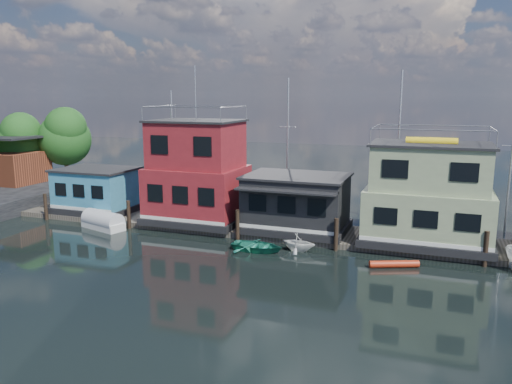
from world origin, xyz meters
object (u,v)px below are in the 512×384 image
at_px(dinghy_teal, 257,246).
at_px(tarp_runabout, 103,222).
at_px(dinghy_white, 298,242).
at_px(red_kayak, 394,264).
at_px(houseboat_green, 428,196).
at_px(houseboat_red, 197,174).
at_px(houseboat_blue, 97,190).
at_px(houseboat_dark, 296,203).

distance_m(dinghy_teal, tarp_runabout, 13.12).
height_order(dinghy_teal, tarp_runabout, tarp_runabout).
xyz_separation_m(dinghy_white, red_kayak, (6.22, -1.10, -0.39)).
bearing_deg(houseboat_green, red_kayak, -108.02).
relative_size(houseboat_red, dinghy_white, 5.14).
distance_m(houseboat_blue, houseboat_green, 26.53).
xyz_separation_m(houseboat_blue, red_kayak, (24.92, -4.84, -1.99)).
xyz_separation_m(dinghy_teal, tarp_runabout, (-13.06, 1.21, 0.20)).
bearing_deg(dinghy_teal, dinghy_white, -67.70).
relative_size(houseboat_dark, houseboat_green, 0.88).
distance_m(houseboat_blue, dinghy_white, 19.15).
distance_m(houseboat_red, dinghy_white, 10.54).
relative_size(dinghy_teal, red_kayak, 1.17).
distance_m(houseboat_green, dinghy_teal, 11.79).
relative_size(houseboat_red, houseboat_green, 1.41).
bearing_deg(tarp_runabout, houseboat_blue, 148.89).
bearing_deg(dinghy_white, red_kayak, -93.69).
height_order(houseboat_green, red_kayak, houseboat_green).
height_order(houseboat_blue, houseboat_green, houseboat_green).
height_order(houseboat_green, dinghy_teal, houseboat_green).
relative_size(houseboat_red, dinghy_teal, 3.42).
xyz_separation_m(houseboat_blue, houseboat_dark, (17.50, -0.02, 0.21)).
bearing_deg(dinghy_white, houseboat_dark, 24.31).
bearing_deg(houseboat_dark, dinghy_white, -72.03).
height_order(houseboat_dark, dinghy_white, houseboat_dark).
height_order(houseboat_dark, red_kayak, houseboat_dark).
height_order(dinghy_white, red_kayak, dinghy_white).
height_order(houseboat_blue, dinghy_white, houseboat_blue).
height_order(houseboat_red, tarp_runabout, houseboat_red).
height_order(dinghy_white, dinghy_teal, dinghy_white).
height_order(houseboat_red, dinghy_teal, houseboat_red).
distance_m(dinghy_white, tarp_runabout, 15.60).
bearing_deg(houseboat_blue, houseboat_green, 0.00).
xyz_separation_m(houseboat_green, tarp_runabout, (-23.39, -3.48, -2.99)).
relative_size(houseboat_blue, houseboat_green, 0.76).
distance_m(houseboat_blue, tarp_runabout, 4.95).
height_order(dinghy_teal, red_kayak, dinghy_teal).
bearing_deg(houseboat_green, dinghy_teal, -155.58).
xyz_separation_m(dinghy_teal, red_kayak, (8.75, -0.15, -0.14)).
height_order(houseboat_red, red_kayak, houseboat_red).
xyz_separation_m(houseboat_green, dinghy_white, (-7.79, -3.74, -2.94)).
height_order(houseboat_dark, houseboat_green, houseboat_green).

